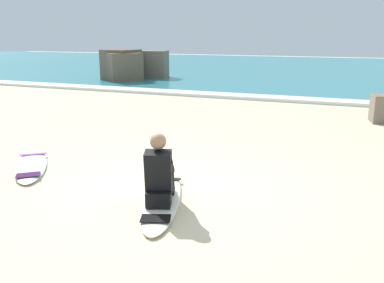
# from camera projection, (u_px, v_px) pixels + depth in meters

# --- Properties ---
(ground_plane) EXTENTS (80.00, 80.00, 0.00)m
(ground_plane) POSITION_uv_depth(u_px,v_px,m) (172.00, 187.00, 6.29)
(ground_plane) COLOR beige
(sea) EXTENTS (80.00, 28.00, 0.10)m
(sea) POSITION_uv_depth(u_px,v_px,m) (324.00, 69.00, 26.80)
(sea) COLOR teal
(sea) RESTS_ON ground
(breaking_foam) EXTENTS (80.00, 0.90, 0.11)m
(breaking_foam) POSITION_uv_depth(u_px,v_px,m) (285.00, 99.00, 14.54)
(breaking_foam) COLOR white
(breaking_foam) RESTS_ON ground
(surfboard_main) EXTENTS (1.35, 2.41, 0.08)m
(surfboard_main) POSITION_uv_depth(u_px,v_px,m) (162.00, 197.00, 5.81)
(surfboard_main) COLOR #EFE5C6
(surfboard_main) RESTS_ON ground
(surfer_seated) EXTENTS (0.55, 0.77, 0.95)m
(surfer_seated) POSITION_uv_depth(u_px,v_px,m) (159.00, 176.00, 5.47)
(surfer_seated) COLOR black
(surfer_seated) RESTS_ON surfboard_main
(surfboard_spare_near) EXTENTS (1.70, 1.91, 0.08)m
(surfboard_spare_near) POSITION_uv_depth(u_px,v_px,m) (31.00, 165.00, 7.25)
(surfboard_spare_near) COLOR silver
(surfboard_spare_near) RESTS_ON ground
(rock_outcrop_distant) EXTENTS (3.04, 3.48, 1.52)m
(rock_outcrop_distant) POSITION_uv_depth(u_px,v_px,m) (129.00, 66.00, 20.59)
(rock_outcrop_distant) COLOR brown
(rock_outcrop_distant) RESTS_ON ground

